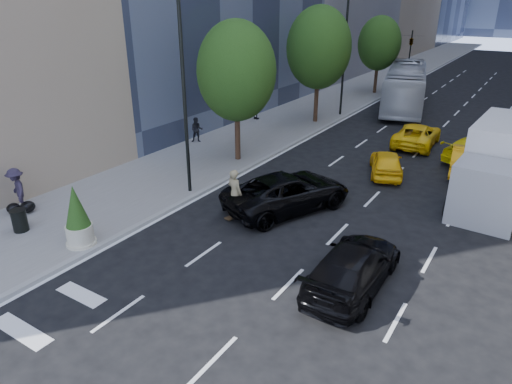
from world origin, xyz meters
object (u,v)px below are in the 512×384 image
Objects in this scene: black_sedan_mercedes at (353,267)px; black_sedan_lincoln at (288,192)px; skateboarder at (235,196)px; city_bus at (405,87)px; planter_shrub at (77,217)px; box_truck at (501,163)px; trash_can at (20,221)px.

black_sedan_lincoln is at bearing -41.98° from black_sedan_mercedes.
skateboarder is 24.51m from city_bus.
city_bus reaches higher than planter_shrub.
planter_shrub is at bearing -130.51° from box_truck.
black_sedan_lincoln is at bearing 44.96° from trash_can.
box_truck is at bearing -107.23° from black_sedan_mercedes.
black_sedan_lincoln is at bearing 55.87° from planter_shrub.
city_bus reaches higher than black_sedan_lincoln.
box_truck is at bearing -117.57° from black_sedan_lincoln.
skateboarder is 0.35× the size of black_sedan_lincoln.
skateboarder is 0.87× the size of planter_shrub.
black_sedan_mercedes is at bearing -90.89° from city_bus.
black_sedan_lincoln is 10.81m from trash_can.
black_sedan_mercedes is (5.95, -2.00, -0.29)m from skateboarder.
trash_can is at bearing 69.08° from black_sedan_lincoln.
city_bus is at bearing 78.26° from trash_can.
box_truck reaches higher than planter_shrub.
box_truck reaches higher than black_sedan_mercedes.
box_truck is (8.89, 7.93, 0.76)m from skateboarder.
skateboarder is 2.44m from black_sedan_lincoln.
city_bus reaches higher than black_sedan_mercedes.
black_sedan_mercedes is at bearing 162.88° from black_sedan_lincoln.
planter_shrub reaches higher than black_sedan_mercedes.
black_sedan_lincoln is at bearing -138.79° from box_truck.
planter_shrub is at bearing 11.37° from trash_can.
black_sedan_mercedes is at bearing 18.13° from planter_shrub.
city_bus is (0.00, 24.50, 0.73)m from skateboarder.
city_bus is (-5.95, 26.50, 1.03)m from black_sedan_mercedes.
city_bus is 5.36× the size of planter_shrub.
box_truck is at bearing 46.59° from planter_shrub.
black_sedan_mercedes is 2.12× the size of planter_shrub.
trash_can is (-7.65, -7.64, -0.23)m from black_sedan_lincoln.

